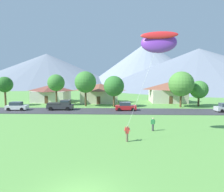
{
  "coord_description": "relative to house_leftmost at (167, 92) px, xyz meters",
  "views": [
    {
      "loc": [
        2.18,
        -9.89,
        6.56
      ],
      "look_at": [
        1.15,
        16.63,
        4.12
      ],
      "focal_mm": 31.08,
      "sensor_mm": 36.0,
      "label": 1
    }
  ],
  "objects": [
    {
      "name": "house_leftmost",
      "position": [
        0.0,
        0.0,
        0.0
      ],
      "size": [
        9.81,
        8.41,
        5.42
      ],
      "color": "beige",
      "rests_on": "ground"
    },
    {
      "name": "mountain_east_ridge",
      "position": [
        38.56,
        76.92,
        10.18
      ],
      "size": [
        133.73,
        133.73,
        25.97
      ],
      "primitive_type": "cone",
      "color": "slate",
      "rests_on": "ground"
    },
    {
      "name": "tree_near_left",
      "position": [
        -28.43,
        -7.51,
        2.64
      ],
      "size": [
        4.07,
        4.07,
        7.52
      ],
      "color": "brown",
      "rests_on": "ground"
    },
    {
      "name": "road_strip",
      "position": [
        -15.33,
        -15.54,
        -2.77
      ],
      "size": [
        160.0,
        7.13,
        0.08
      ],
      "primitive_type": "cube",
      "color": "#38383D",
      "rests_on": "ground"
    },
    {
      "name": "tree_near_right",
      "position": [
        5.62,
        -7.21,
        1.07
      ],
      "size": [
        4.2,
        4.2,
        5.99
      ],
      "color": "#4C3823",
      "rests_on": "ground"
    },
    {
      "name": "mountain_far_west_ridge",
      "position": [
        -73.13,
        105.3,
        10.5
      ],
      "size": [
        124.28,
        124.28,
        26.62
      ],
      "primitive_type": "cone",
      "color": "slate",
      "rests_on": "ground"
    },
    {
      "name": "watcher_person",
      "position": [
        -8.98,
        -29.76,
        -1.93
      ],
      "size": [
        0.56,
        0.24,
        1.68
      ],
      "color": "#3D3D42",
      "rests_on": "ground"
    },
    {
      "name": "mountain_far_east_ridge",
      "position": [
        58.91,
        122.6,
        11.44
      ],
      "size": [
        104.42,
        104.42,
        28.49
      ],
      "primitive_type": "cone",
      "color": "gray",
      "rests_on": "ground"
    },
    {
      "name": "tree_left_of_center",
      "position": [
        0.73,
        -9.43,
        2.48
      ],
      "size": [
        5.6,
        5.6,
        8.1
      ],
      "color": "brown",
      "rests_on": "ground"
    },
    {
      "name": "mountain_central_ridge",
      "position": [
        9.17,
        108.94,
        15.22
      ],
      "size": [
        101.03,
        101.03,
        36.05
      ],
      "primitive_type": "cone",
      "color": "gray",
      "rests_on": "ground"
    },
    {
      "name": "parked_car_white_mid_west",
      "position": [
        -34.11,
        -15.26,
        -1.94
      ],
      "size": [
        4.27,
        2.21,
        1.68
      ],
      "color": "white",
      "rests_on": "road_strip"
    },
    {
      "name": "kite_flyer_with_kite",
      "position": [
        -8.83,
        -31.43,
        7.7
      ],
      "size": [
        5.95,
        4.01,
        11.81
      ],
      "color": "#70604C",
      "rests_on": "ground"
    },
    {
      "name": "tree_far_right",
      "position": [
        -14.43,
        -9.68,
        1.96
      ],
      "size": [
        4.67,
        4.67,
        7.12
      ],
      "color": "brown",
      "rests_on": "ground"
    },
    {
      "name": "parked_car_red_mid_east",
      "position": [
        -11.94,
        -14.77,
        -1.94
      ],
      "size": [
        4.27,
        2.22,
        1.68
      ],
      "color": "red",
      "rests_on": "road_strip"
    },
    {
      "name": "tree_right_of_center",
      "position": [
        -40.22,
        -8.99,
        2.24
      ],
      "size": [
        3.69,
        3.69,
        6.94
      ],
      "color": "brown",
      "rests_on": "ground"
    },
    {
      "name": "pickup_truck_charcoal_west_side",
      "position": [
        -25.19,
        -14.57,
        -1.75
      ],
      "size": [
        5.28,
        2.5,
        1.99
      ],
      "color": "#333338",
      "rests_on": "road_strip"
    },
    {
      "name": "house_right_center",
      "position": [
        -32.16,
        -0.4,
        -0.34
      ],
      "size": [
        9.6,
        8.59,
        4.77
      ],
      "color": "beige",
      "rests_on": "ground"
    },
    {
      "name": "house_left_center",
      "position": [
        -18.44,
        -1.41,
        -0.16
      ],
      "size": [
        10.24,
        8.29,
        5.11
      ],
      "color": "beige",
      "rests_on": "ground"
    },
    {
      "name": "tree_center",
      "position": [
        -21.1,
        -8.63,
        2.85
      ],
      "size": [
        5.03,
        5.03,
        8.2
      ],
      "color": "#4C3823",
      "rests_on": "ground"
    }
  ]
}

